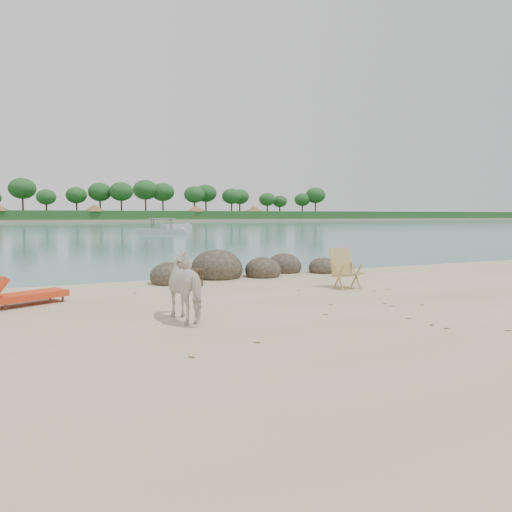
{
  "coord_description": "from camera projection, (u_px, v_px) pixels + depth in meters",
  "views": [
    {
      "loc": [
        -4.3,
        -8.63,
        1.97
      ],
      "look_at": [
        0.77,
        2.0,
        1.0
      ],
      "focal_mm": 35.0,
      "sensor_mm": 36.0,
      "label": 1
    }
  ],
  "objects": [
    {
      "name": "water",
      "position": [
        45.0,
        226.0,
        90.74
      ],
      "size": [
        400.0,
        400.0,
        0.0
      ],
      "primitive_type": "plane",
      "color": "#346468",
      "rests_on": "ground"
    },
    {
      "name": "far_shore",
      "position": [
        33.0,
        221.0,
        162.71
      ],
      "size": [
        420.0,
        90.0,
        1.4
      ],
      "primitive_type": "cube",
      "color": "tan",
      "rests_on": "ground"
    },
    {
      "name": "far_scenery",
      "position": [
        36.0,
        210.0,
        132.51
      ],
      "size": [
        420.0,
        18.0,
        9.5
      ],
      "color": "#1E4C1E",
      "rests_on": "ground"
    },
    {
      "name": "boulders",
      "position": [
        236.0,
        270.0,
        15.77
      ],
      "size": [
        6.41,
        2.91,
        1.19
      ],
      "rotation": [
        0.0,
        0.0,
        0.3
      ],
      "color": "#322A21",
      "rests_on": "ground"
    },
    {
      "name": "cow",
      "position": [
        190.0,
        288.0,
        9.21
      ],
      "size": [
        0.82,
        1.55,
        1.26
      ],
      "primitive_type": "imported",
      "rotation": [
        0.0,
        0.0,
        3.24
      ],
      "color": "white",
      "rests_on": "ground"
    },
    {
      "name": "side_table",
      "position": [
        192.0,
        279.0,
        13.55
      ],
      "size": [
        0.59,
        0.39,
        0.47
      ],
      "primitive_type": null,
      "rotation": [
        0.0,
        0.0,
        -0.03
      ],
      "color": "black",
      "rests_on": "ground"
    },
    {
      "name": "lounge_chair",
      "position": [
        29.0,
        293.0,
        10.8
      ],
      "size": [
        2.05,
        1.48,
        0.59
      ],
      "primitive_type": null,
      "rotation": [
        0.0,
        0.0,
        0.46
      ],
      "color": "#C83E17",
      "rests_on": "ground"
    },
    {
      "name": "deck_chair",
      "position": [
        348.0,
        270.0,
        13.19
      ],
      "size": [
        0.72,
        0.79,
        1.06
      ],
      "primitive_type": null,
      "rotation": [
        0.0,
        0.0,
        -0.06
      ],
      "color": "tan",
      "rests_on": "ground"
    },
    {
      "name": "boat_mid",
      "position": [
        162.0,
        221.0,
        53.12
      ],
      "size": [
        5.52,
        3.49,
        2.7
      ],
      "primitive_type": null,
      "rotation": [
        0.0,
        0.0,
        -0.44
      ],
      "color": "#B4B4B0",
      "rests_on": "water"
    },
    {
      "name": "boat_far",
      "position": [
        177.0,
        226.0,
        74.73
      ],
      "size": [
        6.02,
        4.31,
        0.71
      ],
      "primitive_type": null,
      "rotation": [
        0.0,
        0.0,
        0.53
      ],
      "color": "#BCBBB7",
      "rests_on": "water"
    },
    {
      "name": "dead_leaves",
      "position": [
        350.0,
        308.0,
        10.51
      ],
      "size": [
        6.68,
        7.12,
        0.0
      ],
      "color": "brown",
      "rests_on": "ground"
    }
  ]
}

